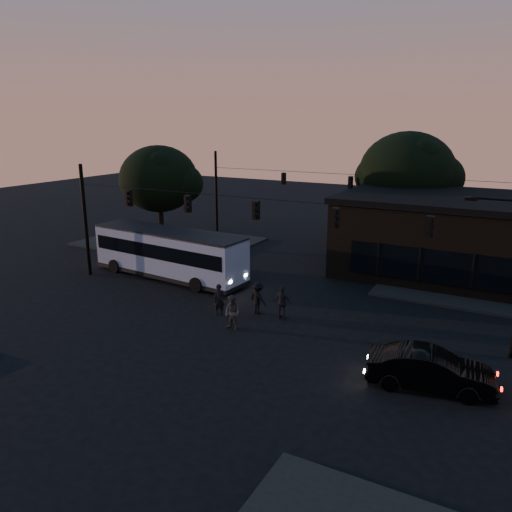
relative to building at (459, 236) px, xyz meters
The scene contains 14 objects.
ground 18.53m from the building, 119.40° to the right, with size 120.00×120.00×0.00m, color black.
sidewalk_far_right 4.45m from the building, 33.35° to the right, with size 14.00×10.00×0.15m, color black.
sidewalk_far_left 23.23m from the building, behind, with size 14.00×10.00×0.15m, color black.
building is the anchor object (origin of this frame).
tree_behind 8.57m from the building, 129.68° to the left, with size 7.60×7.60×9.43m.
tree_left 23.37m from the building, behind, with size 6.40×6.40×8.30m.
signal_rig_near 15.08m from the building, 126.93° to the right, with size 26.24×0.30×7.50m.
signal_rig_far 9.97m from the building, 155.90° to the left, with size 26.24×0.30×7.50m.
bus 19.48m from the building, 149.40° to the right, with size 11.60×3.59×3.21m.
car 16.64m from the building, 85.68° to the right, with size 1.69×4.84×1.59m, color black.
pedestrian_a 17.37m from the building, 126.17° to the right, with size 0.63×0.41×1.73m, color black.
pedestrian_b 17.62m from the building, 119.10° to the right, with size 0.88×0.69×1.81m, color #383533.
pedestrian_c 14.68m from the building, 118.55° to the right, with size 1.07×0.44×1.82m, color black.
pedestrian_d 15.41m from the building, 123.48° to the right, with size 1.15×0.66×1.78m, color black.
Camera 1 is at (12.70, -19.26, 10.23)m, focal length 35.00 mm.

